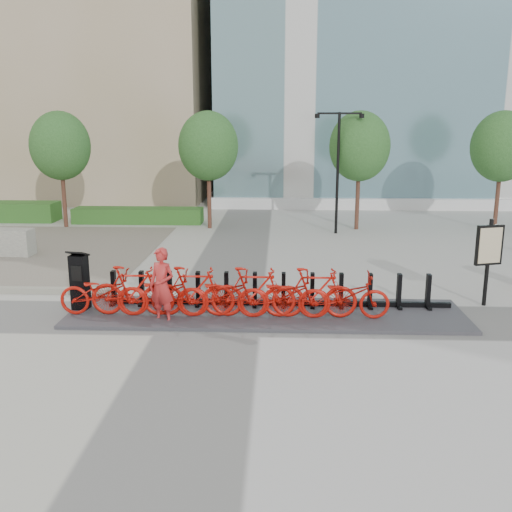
{
  "coord_description": "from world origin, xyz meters",
  "views": [
    {
      "loc": [
        1.6,
        -12.92,
        4.59
      ],
      "look_at": [
        1.0,
        1.5,
        1.2
      ],
      "focal_mm": 40.0,
      "sensor_mm": 36.0,
      "label": 1
    }
  ],
  "objects_px": {
    "kiosk": "(80,281)",
    "worker_red": "(162,286)",
    "bike_0": "(103,293)",
    "map_sign": "(489,249)"
  },
  "relations": [
    {
      "from": "kiosk",
      "to": "worker_red",
      "type": "distance_m",
      "value": 2.3
    },
    {
      "from": "bike_0",
      "to": "worker_red",
      "type": "bearing_deg",
      "value": -100.3
    },
    {
      "from": "kiosk",
      "to": "map_sign",
      "type": "distance_m",
      "value": 10.25
    },
    {
      "from": "bike_0",
      "to": "worker_red",
      "type": "distance_m",
      "value": 1.54
    },
    {
      "from": "kiosk",
      "to": "map_sign",
      "type": "height_order",
      "value": "map_sign"
    },
    {
      "from": "worker_red",
      "to": "bike_0",
      "type": "bearing_deg",
      "value": -165.68
    },
    {
      "from": "kiosk",
      "to": "worker_red",
      "type": "bearing_deg",
      "value": -8.42
    },
    {
      "from": "bike_0",
      "to": "kiosk",
      "type": "relative_size",
      "value": 1.39
    },
    {
      "from": "bike_0",
      "to": "map_sign",
      "type": "distance_m",
      "value": 9.62
    },
    {
      "from": "kiosk",
      "to": "map_sign",
      "type": "relative_size",
      "value": 0.66
    }
  ]
}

